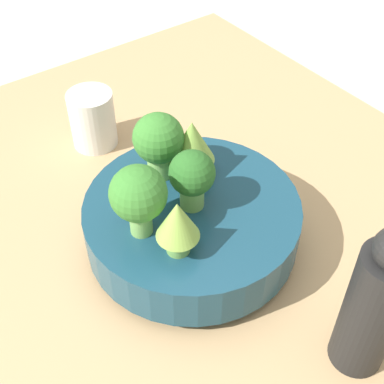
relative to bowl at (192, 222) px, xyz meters
The scene contains 10 objects.
ground_plane 0.09m from the bowl, 35.61° to the left, with size 6.00×6.00×0.00m, color beige.
table 0.08m from the bowl, 35.61° to the left, with size 0.88×0.87×0.04m.
bowl is the anchor object (origin of this frame).
broccoli_floret_back 0.11m from the bowl, 89.53° to the left, with size 0.06×0.06×0.09m.
romanesco_piece_near 0.09m from the bowl, 36.40° to the right, with size 0.05×0.05×0.07m.
romanesco_piece_far 0.10m from the bowl, 131.36° to the left, with size 0.05×0.05×0.07m.
broccoli_floret_right 0.10m from the bowl, ahead, with size 0.06×0.06×0.08m.
broccoli_floret_center 0.07m from the bowl, 135.00° to the right, with size 0.05×0.05×0.07m.
cup 0.25m from the bowl, ahead, with size 0.07×0.07×0.08m.
pepper_mill 0.23m from the bowl, 168.03° to the right, with size 0.05×0.05×0.19m.
Camera 1 is at (-0.38, 0.23, 0.54)m, focal length 50.00 mm.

